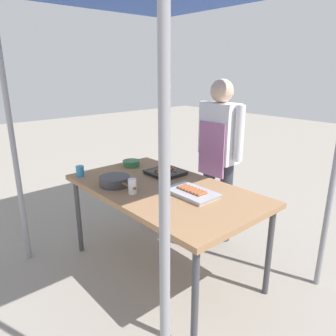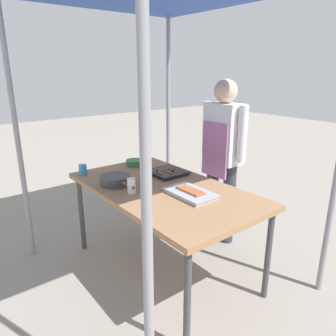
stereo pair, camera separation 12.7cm
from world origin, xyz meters
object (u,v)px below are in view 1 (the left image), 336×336
Objects in this scene: tray_meat_skewers at (165,172)px; condiment_bowl at (131,163)px; cooking_wok at (115,181)px; vendor_woman at (219,149)px; stall_table at (163,194)px; drink_cup_by_wok at (80,171)px; tray_grilled_sausages at (192,192)px; drink_cup_near_edge at (132,186)px.

tray_meat_skewers is 1.84× the size of condiment_bowl.
cooking_wok is 1.07m from vendor_woman.
stall_table is 3.97× the size of cooking_wok.
tray_meat_skewers is 0.74m from drink_cup_by_wok.
tray_grilled_sausages is 0.96× the size of cooking_wok.
condiment_bowl is 0.72m from drink_cup_near_edge.
cooking_wok is at bearing -137.94° from stall_table.
condiment_bowl is at bearing 174.30° from tray_grilled_sausages.
tray_grilled_sausages is 0.82m from vendor_woman.
drink_cup_by_wok is (-0.94, -0.42, 0.03)m from tray_grilled_sausages.
drink_cup_by_wok is at bearing -165.31° from cooking_wok.
drink_cup_near_edge is 1.25× the size of drink_cup_by_wok.
drink_cup_near_edge is at bearing -34.17° from condiment_bowl.
stall_table is 0.28m from drink_cup_near_edge.
drink_cup_by_wok is 0.06× the size of vendor_woman.
stall_table is 0.78m from drink_cup_by_wok.
tray_grilled_sausages is at bearing -19.09° from tray_meat_skewers.
drink_cup_near_edge is 0.64m from drink_cup_by_wok.
tray_meat_skewers is 2.59× the size of drink_cup_near_edge.
stall_table is 4.15× the size of tray_grilled_sausages.
tray_grilled_sausages is 0.52m from tray_meat_skewers.
drink_cup_near_edge reaches higher than drink_cup_by_wok.
vendor_woman is (-0.10, 0.78, 0.22)m from stall_table.
drink_cup_near_edge is at bearing 0.96° from cooking_wok.
drink_cup_near_edge is at bearing -101.35° from stall_table.
cooking_wok is 3.49× the size of drink_cup_near_edge.
tray_meat_skewers is 0.42m from condiment_bowl.
drink_cup_by_wok reaches higher than cooking_wok.
stall_table is 0.27m from tray_grilled_sausages.
cooking_wok is (-0.55, -0.32, 0.02)m from tray_grilled_sausages.
drink_cup_by_wok reaches higher than stall_table.
vendor_woman reaches higher than stall_table.
drink_cup_near_edge is at bearing -134.61° from tray_grilled_sausages.
drink_cup_by_wok is (-0.63, -0.11, -0.01)m from drink_cup_near_edge.
vendor_woman reaches higher than tray_grilled_sausages.
condiment_bowl is at bearing 85.77° from drink_cup_by_wok.
tray_meat_skewers is (-0.49, 0.17, -0.00)m from tray_grilled_sausages.
drink_cup_near_edge reaches higher than tray_grilled_sausages.
tray_grilled_sausages is 0.25× the size of vendor_woman.
tray_meat_skewers is at bearing 11.24° from condiment_bowl.
tray_grilled_sausages is 3.33× the size of drink_cup_near_edge.
tray_grilled_sausages reaches higher than stall_table.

